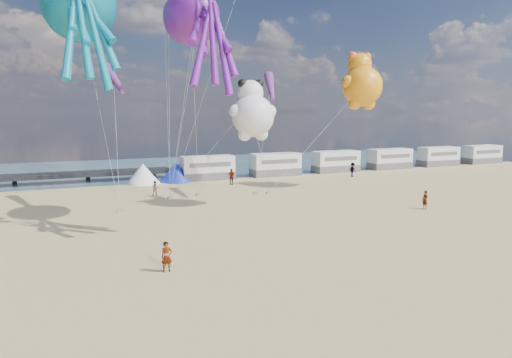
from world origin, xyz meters
name	(u,v)px	position (x,y,z in m)	size (l,w,h in m)	color
ground	(353,319)	(0.00, 0.00, 0.00)	(120.00, 120.00, 0.00)	tan
water	(140,168)	(0.00, 55.00, 0.02)	(120.00, 120.00, 0.00)	#3C6173
motorhome_0	(207,168)	(6.00, 40.00, 1.50)	(6.60, 2.50, 3.00)	silver
motorhome_1	(276,164)	(15.50, 40.00, 1.50)	(6.60, 2.50, 3.00)	silver
motorhome_2	(336,161)	(25.00, 40.00, 1.50)	(6.60, 2.50, 3.00)	silver
motorhome_3	(390,159)	(34.50, 40.00, 1.50)	(6.60, 2.50, 3.00)	silver
motorhome_4	(438,156)	(44.00, 40.00, 1.50)	(6.60, 2.50, 3.00)	silver
motorhome_5	(482,154)	(53.50, 40.00, 1.50)	(6.60, 2.50, 3.00)	silver
tent_white	(143,174)	(-2.00, 40.00, 1.20)	(4.00, 4.00, 2.40)	white
tent_blue	(176,172)	(2.00, 40.00, 1.20)	(4.00, 4.00, 2.40)	#1933CC
standing_person	(167,257)	(-5.89, 8.62, 0.83)	(0.60, 0.40, 1.66)	tan
beachgoer_1	(155,189)	(-2.19, 31.29, 0.75)	(0.74, 0.48, 1.51)	#7F6659
beachgoer_2	(353,170)	(24.39, 35.02, 0.93)	(0.91, 0.71, 1.86)	#7F6659
beachgoer_3	(231,177)	(7.40, 35.08, 0.94)	(1.21, 0.69, 1.87)	#7F6659
beachgoer_5	(425,200)	(18.40, 15.56, 0.82)	(1.52, 0.48, 1.64)	#7F6659
sandbag_a	(120,211)	(-6.49, 24.56, 0.11)	(0.50, 0.35, 0.22)	gray
sandbag_b	(199,194)	(1.91, 29.79, 0.11)	(0.50, 0.35, 0.22)	gray
sandbag_c	(269,193)	(8.93, 27.89, 0.11)	(0.50, 0.35, 0.22)	gray
sandbag_d	(256,193)	(7.60, 28.14, 0.11)	(0.50, 0.35, 0.22)	gray
sandbag_e	(170,198)	(-1.19, 29.05, 0.11)	(0.50, 0.35, 0.22)	gray
kite_octopus_teal	(79,5)	(-8.79, 26.58, 17.14)	(4.71, 10.99, 12.56)	#097997
kite_octopus_purple	(191,17)	(-1.27, 19.68, 15.48)	(3.90, 9.10, 10.40)	#6A1793
kite_panda	(253,116)	(5.00, 22.69, 8.13)	(4.55, 4.28, 6.42)	white
kite_teddy_orange	(362,86)	(20.02, 27.50, 11.25)	(5.28, 4.97, 7.46)	orange
windsock_left	(114,79)	(-6.18, 27.64, 11.33)	(1.10, 7.05, 7.05)	red
windsock_mid	(271,87)	(8.63, 26.88, 10.91)	(1.00, 6.15, 6.15)	red
windsock_right	(253,102)	(5.37, 23.66, 9.38)	(0.90, 4.78, 4.78)	red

